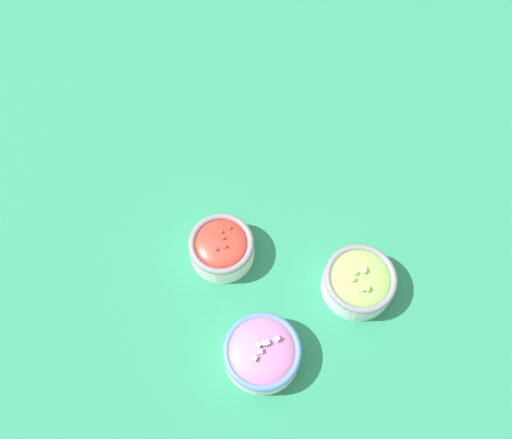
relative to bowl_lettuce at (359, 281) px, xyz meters
name	(u,v)px	position (x,y,z in m)	size (l,w,h in m)	color
ground_plane	(256,226)	(0.18, 0.11, -0.03)	(3.00, 3.00, 0.00)	#23704C
bowl_lettuce	(359,281)	(0.00, 0.00, 0.00)	(0.12, 0.12, 0.07)	silver
bowl_red_onion	(262,353)	(-0.04, 0.20, 0.00)	(0.13, 0.13, 0.07)	white
bowl_cherry_tomatoes	(222,247)	(0.16, 0.19, 0.00)	(0.12, 0.12, 0.07)	silver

